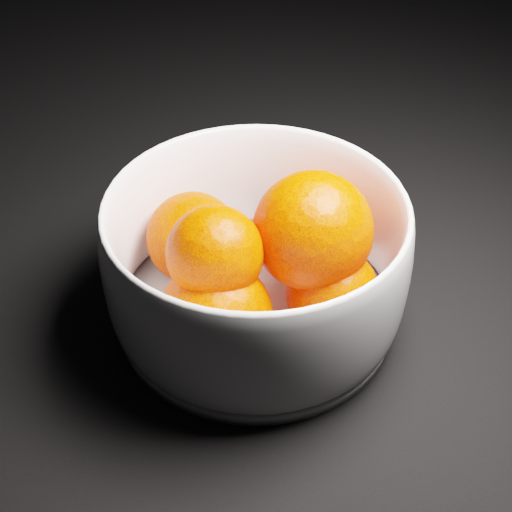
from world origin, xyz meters
TOP-DOWN VIEW (x-y plane):
  - bowl at (0.25, -0.07)m, footprint 0.24×0.24m
  - orange_pile at (0.25, -0.08)m, footprint 0.20×0.19m

SIDE VIEW (x-z plane):
  - bowl at x=0.25m, z-range 0.00..0.12m
  - orange_pile at x=0.25m, z-range 0.00..0.13m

